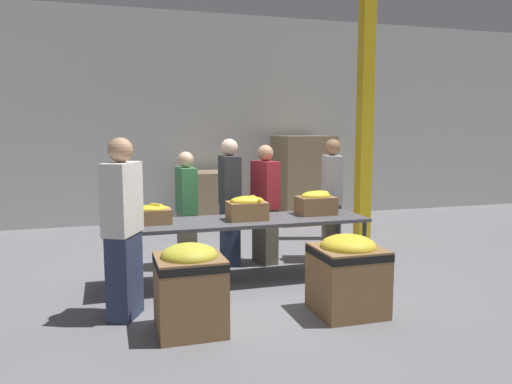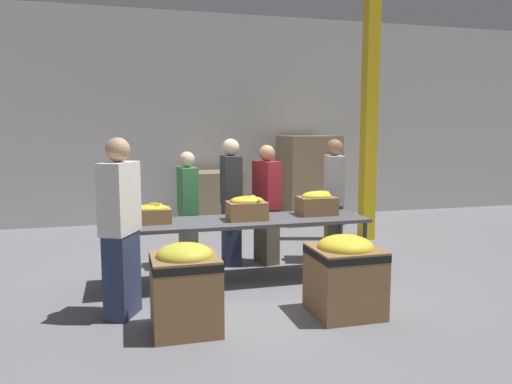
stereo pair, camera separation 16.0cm
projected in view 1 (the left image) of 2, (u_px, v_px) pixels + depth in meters
name	position (u px, v px, depth m)	size (l,w,h in m)	color
ground_plane	(241.00, 281.00, 5.95)	(30.00, 30.00, 0.00)	slate
wall_back	(185.00, 118.00, 9.61)	(16.00, 0.08, 4.00)	#B7B7B2
sorting_table	(241.00, 223.00, 5.86)	(3.01, 0.80, 0.74)	#4C4C51
banana_box_0	(152.00, 214.00, 5.59)	(0.43, 0.30, 0.24)	olive
banana_box_1	(247.00, 208.00, 5.83)	(0.45, 0.32, 0.29)	olive
banana_box_2	(316.00, 203.00, 6.21)	(0.45, 0.34, 0.29)	olive
volunteer_0	(332.00, 200.00, 6.84)	(0.34, 0.49, 1.66)	#6B604C
volunteer_1	(123.00, 230.00, 4.70)	(0.41, 0.52, 1.72)	#2D3856
volunteer_2	(187.00, 210.00, 6.46)	(0.24, 0.42, 1.51)	#6B604C
volunteer_3	(265.00, 205.00, 6.66)	(0.31, 0.47, 1.59)	#6B604C
volunteer_4	(230.00, 202.00, 6.61)	(0.24, 0.46, 1.67)	#2D3856
donation_bin_0	(190.00, 285.00, 4.42)	(0.59, 0.59, 0.80)	olive
donation_bin_1	(348.00, 272.00, 4.87)	(0.64, 0.64, 0.78)	olive
support_pillar	(365.00, 116.00, 8.01)	(0.21, 0.21, 4.00)	gold
pallet_stack_0	(303.00, 179.00, 9.70)	(1.09, 1.09, 1.67)	olive
pallet_stack_1	(211.00, 200.00, 9.24)	(0.96, 0.96, 1.02)	olive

